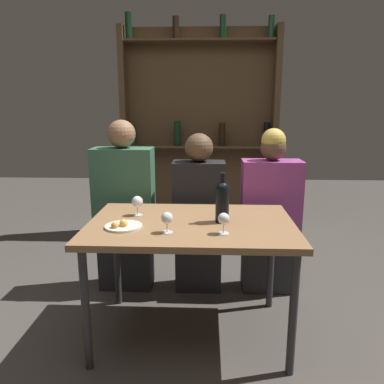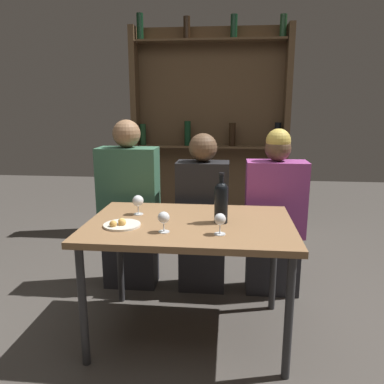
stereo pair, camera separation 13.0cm
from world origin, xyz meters
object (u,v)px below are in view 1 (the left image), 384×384
(wine_bottle, at_px, (222,200))
(seated_person_center, at_px, (199,218))
(wine_glass_1, at_px, (224,220))
(seated_person_right, at_px, (270,216))
(food_plate_0, at_px, (123,225))
(seated_person_left, at_px, (125,212))
(wine_glass_0, at_px, (137,202))
(wine_glass_2, at_px, (167,219))

(wine_bottle, bearing_deg, seated_person_center, 103.91)
(wine_glass_1, xyz_separation_m, seated_person_right, (0.38, 0.81, -0.22))
(seated_person_center, bearing_deg, wine_glass_1, -79.51)
(food_plate_0, distance_m, seated_person_right, 1.19)
(seated_person_center, bearing_deg, seated_person_right, 0.00)
(seated_person_left, distance_m, seated_person_right, 1.08)
(wine_glass_0, distance_m, seated_person_left, 0.56)
(wine_bottle, distance_m, food_plate_0, 0.58)
(seated_person_left, bearing_deg, seated_person_center, 0.00)
(wine_glass_2, bearing_deg, food_plate_0, 164.06)
(seated_person_center, bearing_deg, wine_glass_0, -126.68)
(seated_person_left, xyz_separation_m, seated_person_center, (0.56, 0.00, -0.04))
(seated_person_center, xyz_separation_m, seated_person_right, (0.53, 0.00, 0.02))
(seated_person_left, bearing_deg, wine_glass_0, -68.47)
(seated_person_left, bearing_deg, wine_glass_1, -48.84)
(wine_bottle, height_order, wine_glass_0, wine_bottle)
(food_plate_0, height_order, seated_person_right, seated_person_right)
(food_plate_0, distance_m, seated_person_center, 0.85)
(wine_glass_2, height_order, seated_person_center, seated_person_center)
(wine_bottle, distance_m, seated_person_center, 0.68)
(wine_glass_1, distance_m, seated_person_center, 0.85)
(seated_person_center, bearing_deg, wine_bottle, -76.09)
(wine_glass_0, xyz_separation_m, wine_glass_2, (0.22, -0.31, -0.01))
(wine_glass_2, relative_size, seated_person_right, 0.09)
(wine_bottle, bearing_deg, wine_glass_1, -89.92)
(food_plate_0, bearing_deg, seated_person_right, 38.11)
(wine_glass_0, bearing_deg, wine_glass_1, -31.88)
(food_plate_0, height_order, seated_person_left, seated_person_left)
(wine_glass_1, xyz_separation_m, seated_person_center, (-0.15, 0.81, -0.24))
(wine_glass_1, relative_size, seated_person_right, 0.09)
(wine_glass_2, xyz_separation_m, seated_person_center, (0.15, 0.80, -0.24))
(wine_glass_1, distance_m, food_plate_0, 0.56)
(wine_glass_0, relative_size, seated_person_left, 0.09)
(wine_glass_0, relative_size, wine_glass_2, 1.08)
(wine_bottle, xyz_separation_m, seated_person_right, (0.38, 0.60, -0.27))
(wine_bottle, xyz_separation_m, wine_glass_2, (-0.30, -0.20, -0.05))
(wine_bottle, height_order, food_plate_0, wine_bottle)
(wine_bottle, height_order, wine_glass_2, wine_bottle)
(food_plate_0, relative_size, seated_person_right, 0.17)
(wine_bottle, height_order, wine_glass_1, wine_bottle)
(wine_glass_2, bearing_deg, wine_glass_0, 124.52)
(wine_glass_2, distance_m, seated_person_left, 0.92)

